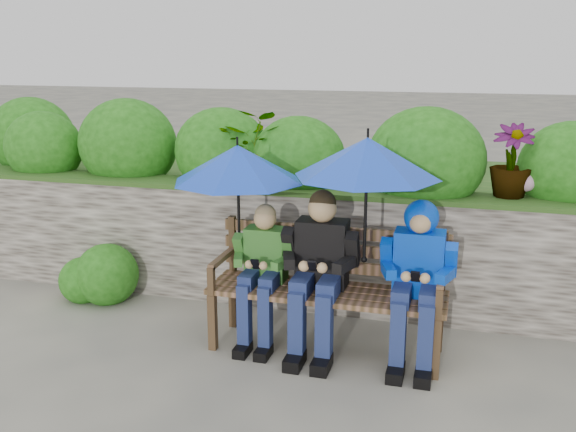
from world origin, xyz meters
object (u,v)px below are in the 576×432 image
(park_bench, at_px, (329,280))
(boy_middle, at_px, (319,265))
(boy_left, at_px, (262,267))
(umbrella_left, at_px, (238,164))
(boy_right, at_px, (418,269))
(umbrella_right, at_px, (367,158))

(park_bench, relative_size, boy_middle, 1.45)
(boy_left, height_order, boy_middle, boy_middle)
(park_bench, height_order, umbrella_left, umbrella_left)
(park_bench, bearing_deg, boy_middle, -122.63)
(park_bench, height_order, boy_middle, boy_middle)
(boy_right, height_order, umbrella_left, umbrella_left)
(boy_right, xyz_separation_m, umbrella_right, (-0.37, -0.01, 0.76))
(boy_right, distance_m, umbrella_right, 0.85)
(umbrella_left, distance_m, umbrella_right, 0.96)
(umbrella_left, relative_size, umbrella_right, 0.97)
(umbrella_left, xyz_separation_m, umbrella_right, (0.95, -0.07, 0.10))
(boy_left, bearing_deg, boy_middle, -1.78)
(umbrella_right, bearing_deg, umbrella_left, 175.66)
(boy_left, relative_size, umbrella_right, 1.05)
(boy_left, distance_m, boy_middle, 0.43)
(boy_middle, relative_size, boy_right, 1.03)
(boy_right, relative_size, umbrella_left, 1.19)
(boy_right, distance_m, umbrella_left, 1.48)
(park_bench, xyz_separation_m, umbrella_left, (-0.68, -0.01, 0.83))
(boy_middle, height_order, umbrella_right, umbrella_right)
(umbrella_left, bearing_deg, boy_left, -17.13)
(umbrella_right, bearing_deg, boy_middle, -179.49)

